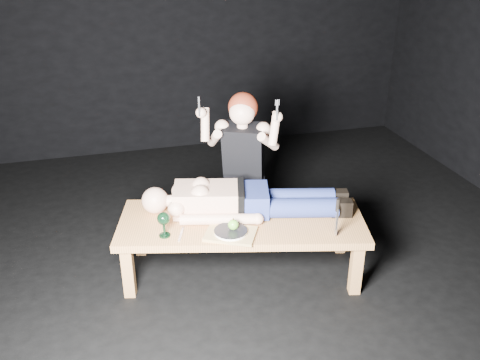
{
  "coord_description": "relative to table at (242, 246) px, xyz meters",
  "views": [
    {
      "loc": [
        -1.07,
        -3.34,
        2.37
      ],
      "look_at": [
        -0.18,
        -0.1,
        0.75
      ],
      "focal_mm": 39.39,
      "sensor_mm": 36.0,
      "label": 1
    }
  ],
  "objects": [
    {
      "name": "apple",
      "position": [
        -0.11,
        -0.17,
        0.3
      ],
      "size": [
        0.07,
        0.07,
        0.07
      ],
      "primitive_type": "sphere",
      "color": "green",
      "rests_on": "plate"
    },
    {
      "name": "back_wall",
      "position": [
        0.18,
        2.65,
        1.27
      ],
      "size": [
        5.0,
        0.0,
        5.0
      ],
      "primitive_type": "plane",
      "rotation": [
        1.57,
        0.0,
        0.0
      ],
      "color": "black",
      "rests_on": "ground"
    },
    {
      "name": "fork_flat",
      "position": [
        -0.46,
        -0.08,
        0.23
      ],
      "size": [
        0.08,
        0.18,
        0.01
      ],
      "primitive_type": "cube",
      "rotation": [
        0.0,
        0.0,
        -0.32
      ],
      "color": "#B2B2B7",
      "rests_on": "table"
    },
    {
      "name": "plate",
      "position": [
        -0.13,
        -0.18,
        0.25
      ],
      "size": [
        0.3,
        0.3,
        0.02
      ],
      "primitive_type": "cylinder",
      "rotation": [
        0.0,
        0.0,
        -0.47
      ],
      "color": "white",
      "rests_on": "serving_tray"
    },
    {
      "name": "kneeling_woman",
      "position": [
        0.19,
        0.58,
        0.42
      ],
      "size": [
        0.95,
        0.99,
        1.29
      ],
      "primitive_type": null,
      "rotation": [
        0.0,
        0.0,
        -0.43
      ],
      "color": "black",
      "rests_on": "ground"
    },
    {
      "name": "ground",
      "position": [
        0.18,
        0.15,
        -0.23
      ],
      "size": [
        5.0,
        5.0,
        0.0
      ],
      "primitive_type": "plane",
      "color": "black",
      "rests_on": "ground"
    },
    {
      "name": "table",
      "position": [
        0.0,
        0.0,
        0.0
      ],
      "size": [
        1.88,
        1.08,
        0.45
      ],
      "primitive_type": "cube",
      "rotation": [
        0.0,
        0.0,
        -0.24
      ],
      "color": "#C68548",
      "rests_on": "ground"
    },
    {
      "name": "lying_man",
      "position": [
        0.08,
        0.11,
        0.35
      ],
      "size": [
        1.78,
        0.92,
        0.25
      ],
      "primitive_type": null,
      "rotation": [
        0.0,
        0.0,
        -0.24
      ],
      "color": "#DAAD8D",
      "rests_on": "table"
    },
    {
      "name": "goblet",
      "position": [
        -0.57,
        -0.07,
        0.32
      ],
      "size": [
        0.11,
        0.11,
        0.18
      ],
      "primitive_type": null,
      "rotation": [
        0.0,
        0.0,
        -0.24
      ],
      "color": "black",
      "rests_on": "table"
    },
    {
      "name": "serving_tray",
      "position": [
        -0.13,
        -0.18,
        0.24
      ],
      "size": [
        0.41,
        0.37,
        0.02
      ],
      "primitive_type": "cube",
      "rotation": [
        0.0,
        0.0,
        -0.47
      ],
      "color": "#AA8B4F",
      "rests_on": "table"
    },
    {
      "name": "spoon_flat",
      "position": [
        -0.02,
        -0.1,
        0.23
      ],
      "size": [
        0.14,
        0.15,
        0.01
      ],
      "primitive_type": "cube",
      "rotation": [
        0.0,
        0.0,
        0.72
      ],
      "color": "#B2B2B7",
      "rests_on": "table"
    },
    {
      "name": "carving_knife",
      "position": [
        0.56,
        -0.38,
        0.37
      ],
      "size": [
        0.05,
        0.05,
        0.29
      ],
      "primitive_type": null,
      "rotation": [
        0.0,
        0.0,
        -0.24
      ],
      "color": "#B2B2B7",
      "rests_on": "table"
    },
    {
      "name": "knife_flat",
      "position": [
        -0.03,
        -0.18,
        0.23
      ],
      "size": [
        0.06,
        0.19,
        0.01
      ],
      "primitive_type": "cube",
      "rotation": [
        0.0,
        0.0,
        -0.21
      ],
      "color": "#B2B2B7",
      "rests_on": "table"
    }
  ]
}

